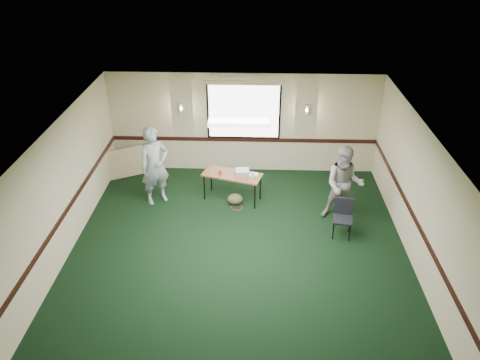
{
  "coord_description": "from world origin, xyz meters",
  "views": [
    {
      "loc": [
        0.31,
        -7.32,
        6.14
      ],
      "look_at": [
        0.0,
        1.3,
        1.2
      ],
      "focal_mm": 35.0,
      "sensor_mm": 36.0,
      "label": 1
    }
  ],
  "objects_px": {
    "person_right": "(344,184)",
    "person_left": "(155,166)",
    "folding_table": "(232,176)",
    "projector": "(242,172)",
    "conference_chair": "(343,214)"
  },
  "relations": [
    {
      "from": "folding_table",
      "to": "person_right",
      "type": "bearing_deg",
      "value": 1.05
    },
    {
      "from": "conference_chair",
      "to": "person_right",
      "type": "height_order",
      "value": "person_right"
    },
    {
      "from": "conference_chair",
      "to": "person_left",
      "type": "bearing_deg",
      "value": 174.05
    },
    {
      "from": "conference_chair",
      "to": "person_left",
      "type": "height_order",
      "value": "person_left"
    },
    {
      "from": "folding_table",
      "to": "person_left",
      "type": "relative_size",
      "value": 0.78
    },
    {
      "from": "projector",
      "to": "conference_chair",
      "type": "relative_size",
      "value": 0.39
    },
    {
      "from": "person_left",
      "to": "person_right",
      "type": "relative_size",
      "value": 1.07
    },
    {
      "from": "folding_table",
      "to": "conference_chair",
      "type": "relative_size",
      "value": 1.8
    },
    {
      "from": "folding_table",
      "to": "projector",
      "type": "relative_size",
      "value": 4.57
    },
    {
      "from": "person_left",
      "to": "person_right",
      "type": "xyz_separation_m",
      "value": [
        4.34,
        -0.59,
        -0.07
      ]
    },
    {
      "from": "folding_table",
      "to": "person_left",
      "type": "distance_m",
      "value": 1.85
    },
    {
      "from": "projector",
      "to": "person_left",
      "type": "relative_size",
      "value": 0.17
    },
    {
      "from": "folding_table",
      "to": "conference_chair",
      "type": "distance_m",
      "value": 2.79
    },
    {
      "from": "person_right",
      "to": "person_left",
      "type": "bearing_deg",
      "value": -178.61
    },
    {
      "from": "conference_chair",
      "to": "person_left",
      "type": "distance_m",
      "value": 4.46
    }
  ]
}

